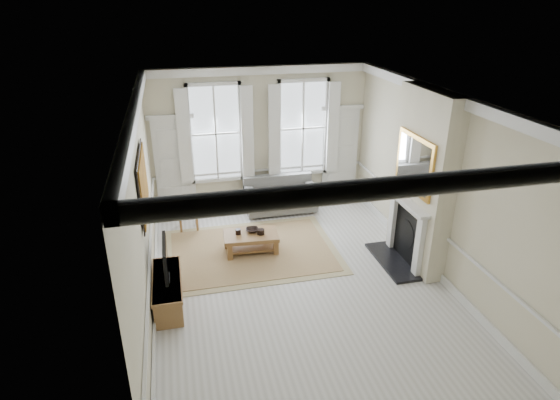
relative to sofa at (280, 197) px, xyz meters
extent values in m
plane|color=#B7B5AD|center=(-0.38, -3.11, -0.35)|extent=(7.20, 7.20, 0.00)
plane|color=white|center=(-0.38, -3.11, 3.05)|extent=(7.20, 7.20, 0.00)
plane|color=beige|center=(-0.38, 0.49, 1.35)|extent=(5.20, 0.00, 5.20)
plane|color=beige|center=(-2.98, -3.11, 1.35)|extent=(0.00, 7.20, 7.20)
plane|color=beige|center=(2.22, -3.11, 1.35)|extent=(0.00, 7.20, 7.20)
cube|color=silver|center=(-2.43, 0.45, 0.80)|extent=(0.90, 0.08, 2.30)
cube|color=silver|center=(1.67, 0.45, 0.80)|extent=(0.90, 0.08, 2.30)
cube|color=#B8861F|center=(-2.94, -2.81, 1.70)|extent=(0.05, 1.66, 1.06)
cube|color=beige|center=(2.04, -2.91, 1.35)|extent=(0.35, 1.70, 3.38)
cube|color=black|center=(1.62, -2.91, -0.32)|extent=(0.55, 1.50, 0.05)
cube|color=silver|center=(1.82, -3.46, 0.23)|extent=(0.10, 0.18, 1.15)
cube|color=silver|center=(1.82, -2.36, 0.23)|extent=(0.10, 0.18, 1.15)
cube|color=silver|center=(1.77, -2.91, 0.95)|extent=(0.20, 1.45, 0.06)
cube|color=black|center=(1.86, -2.91, 0.20)|extent=(0.02, 0.92, 1.00)
cube|color=gold|center=(1.83, -2.91, 1.70)|extent=(0.06, 1.26, 1.06)
cube|color=slate|center=(0.00, -0.06, -0.10)|extent=(1.70, 0.83, 0.39)
cube|color=slate|center=(0.00, 0.25, 0.26)|extent=(1.70, 0.20, 0.44)
cube|color=slate|center=(-0.75, -0.06, 0.14)|extent=(0.20, 0.83, 0.30)
cube|color=slate|center=(0.75, -0.06, 0.14)|extent=(0.20, 0.83, 0.30)
cylinder|color=brown|center=(-0.73, -0.35, -0.31)|extent=(0.06, 0.06, 0.08)
cylinder|color=brown|center=(0.73, 0.23, -0.31)|extent=(0.06, 0.06, 0.08)
cube|color=brown|center=(-2.23, -0.51, 0.16)|extent=(0.57, 0.57, 0.06)
cube|color=brown|center=(-2.40, -0.68, -0.11)|extent=(0.05, 0.05, 0.47)
cube|color=brown|center=(-2.06, -0.68, -0.11)|extent=(0.05, 0.05, 0.47)
cube|color=brown|center=(-2.40, -0.35, -0.11)|extent=(0.05, 0.05, 0.47)
cube|color=brown|center=(-2.06, -0.35, -0.11)|extent=(0.05, 0.05, 0.47)
cube|color=#9D7951|center=(-1.04, -1.86, -0.34)|extent=(3.50, 2.60, 0.02)
cube|color=brown|center=(-1.04, -1.86, 0.02)|extent=(1.14, 0.71, 0.08)
cube|color=brown|center=(-1.49, -2.08, -0.18)|extent=(0.10, 0.10, 0.33)
cube|color=brown|center=(-0.59, -2.08, -0.18)|extent=(0.10, 0.10, 0.33)
cube|color=brown|center=(-1.49, -1.64, -0.18)|extent=(0.10, 0.10, 0.33)
cube|color=brown|center=(-0.59, -1.64, -0.18)|extent=(0.10, 0.10, 0.33)
cylinder|color=black|center=(-1.29, -1.81, 0.12)|extent=(0.11, 0.11, 0.11)
cylinder|color=black|center=(-0.84, -1.91, 0.12)|extent=(0.15, 0.15, 0.11)
imported|color=black|center=(-0.99, -1.76, 0.10)|extent=(0.28, 0.28, 0.06)
cube|color=brown|center=(-2.72, -3.27, -0.10)|extent=(0.45, 1.40, 0.50)
cube|color=black|center=(-2.70, -3.27, 0.17)|extent=(0.08, 0.30, 0.03)
cube|color=black|center=(-2.70, -3.27, 0.56)|extent=(0.05, 0.90, 0.55)
cube|color=black|center=(-2.67, -3.27, 0.56)|extent=(0.01, 0.83, 0.49)
camera|label=1|loc=(-2.37, -10.17, 4.54)|focal=30.00mm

